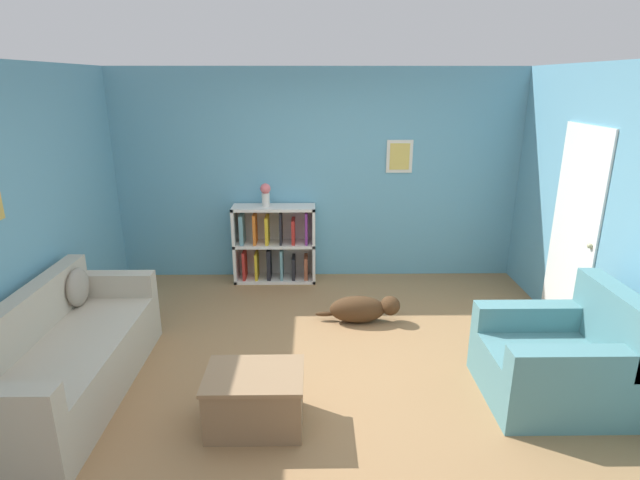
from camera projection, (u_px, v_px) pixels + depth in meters
name	position (u px, v px, depth m)	size (l,w,h in m)	color
ground_plane	(321.00, 364.00, 4.49)	(14.00, 14.00, 0.00)	#997047
wall_back	(318.00, 176.00, 6.23)	(5.60, 0.13, 2.60)	#609EB7
wall_left	(8.00, 227.00, 4.05)	(0.13, 5.00, 2.60)	#609EB7
wall_right	(627.00, 225.00, 4.14)	(0.16, 5.00, 2.60)	#609EB7
couch	(64.00, 359.00, 3.97)	(0.82, 2.03, 0.85)	#B7AD99
bookshelf	(274.00, 244.00, 6.27)	(1.02, 0.34, 0.97)	silver
recliner_chair	(561.00, 361.00, 3.93)	(1.04, 0.93, 0.93)	slate
coffee_table	(255.00, 397.00, 3.65)	(0.71, 0.52, 0.43)	#846647
dog	(363.00, 309.00, 5.24)	(0.89, 0.26, 0.29)	#472D19
vase	(266.00, 193.00, 6.05)	(0.13, 0.13, 0.28)	silver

